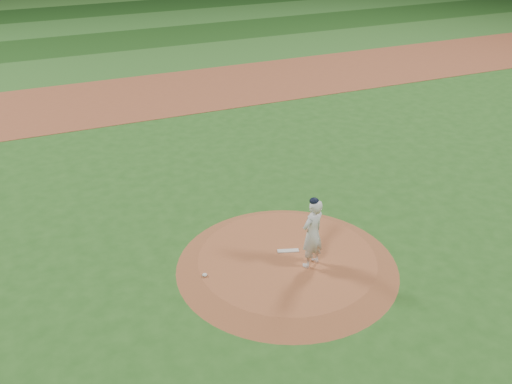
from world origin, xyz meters
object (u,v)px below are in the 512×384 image
(rosin_bag, at_px, (205,275))
(pitchers_mound, at_px, (287,262))
(pitcher_on_mound, at_px, (312,233))
(pitching_rubber, at_px, (288,251))

(rosin_bag, bearing_deg, pitchers_mound, -2.32)
(pitchers_mound, distance_m, pitcher_on_mound, 1.20)
(rosin_bag, xyz_separation_m, pitcher_on_mound, (2.52, -0.55, 0.87))
(pitching_rubber, bearing_deg, pitchers_mound, -102.30)
(pitchers_mound, bearing_deg, rosin_bag, 177.68)
(pitchers_mound, bearing_deg, pitching_rubber, 60.23)
(rosin_bag, bearing_deg, pitching_rubber, 4.39)
(pitching_rubber, distance_m, pitcher_on_mound, 1.18)
(rosin_bag, bearing_deg, pitcher_on_mound, -12.22)
(pitchers_mound, xyz_separation_m, pitcher_on_mound, (0.41, -0.46, 1.03))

